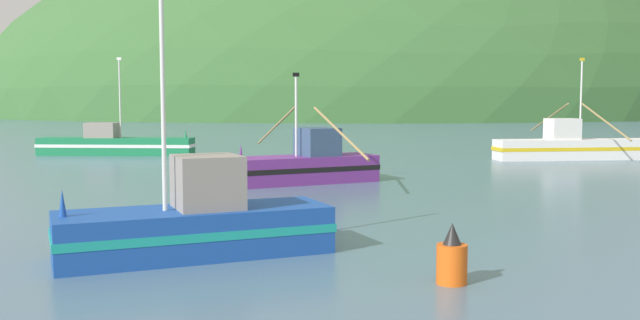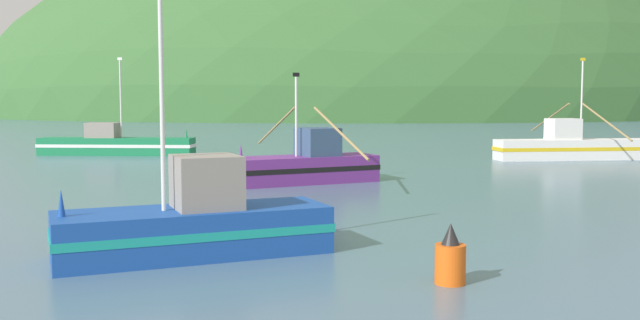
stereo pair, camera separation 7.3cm
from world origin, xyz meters
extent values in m
ellipsoid|color=#386633|center=(-13.10, 203.16, 0.00)|extent=(208.35, 166.68, 101.67)
cube|color=#6B2D84|center=(-3.37, 29.10, 0.69)|extent=(7.66, 5.90, 1.38)
cube|color=black|center=(-3.37, 29.10, 0.76)|extent=(7.73, 5.96, 0.25)
cone|color=#6B2D84|center=(-6.32, 27.35, 1.73)|extent=(0.27, 0.27, 0.70)
cube|color=#334C6B|center=(-2.74, 29.47, 2.09)|extent=(2.62, 2.75, 1.43)
cylinder|color=silver|center=(-3.77, 28.86, 3.38)|extent=(0.12, 0.12, 4.01)
cube|color=black|center=(-3.77, 28.86, 5.50)|extent=(0.33, 0.21, 0.20)
cylinder|color=#997F4C|center=(-1.38, 25.73, 2.76)|extent=(2.86, 4.72, 2.28)
cylinder|color=#997F4C|center=(-5.36, 32.46, 2.76)|extent=(2.86, 4.72, 2.28)
cube|color=#197A47|center=(-19.78, 46.01, 0.67)|extent=(11.90, 2.31, 1.34)
cube|color=white|center=(-19.78, 46.01, 0.73)|extent=(12.02, 2.34, 0.24)
cone|color=#197A47|center=(-14.33, 46.13, 1.69)|extent=(0.20, 0.20, 0.70)
cube|color=gray|center=(-20.85, 45.99, 1.91)|extent=(2.35, 1.76, 1.15)
cylinder|color=silver|center=(-19.40, 46.02, 4.29)|extent=(0.12, 0.12, 5.91)
cube|color=white|center=(-19.40, 46.02, 7.37)|extent=(0.36, 0.04, 0.20)
cube|color=white|center=(14.23, 44.70, 0.72)|extent=(11.52, 4.36, 1.45)
cube|color=gold|center=(14.23, 44.70, 0.80)|extent=(11.63, 4.40, 0.26)
cube|color=silver|center=(13.36, 44.51, 2.19)|extent=(2.38, 2.14, 1.48)
cylinder|color=silver|center=(14.66, 44.79, 4.21)|extent=(0.12, 0.12, 5.52)
cube|color=gold|center=(14.66, 44.79, 7.09)|extent=(0.36, 0.11, 0.20)
cylinder|color=#997F4C|center=(13.37, 48.69, 2.86)|extent=(1.43, 6.09, 2.34)
cylinder|color=#997F4C|center=(15.10, 40.71, 2.86)|extent=(1.43, 6.09, 2.34)
cube|color=#19479E|center=(-4.55, 12.07, 0.64)|extent=(7.57, 5.46, 1.29)
cube|color=teal|center=(-4.55, 12.07, 0.71)|extent=(7.64, 5.52, 0.23)
cone|color=#19479E|center=(-7.53, 10.53, 1.64)|extent=(0.27, 0.27, 0.70)
cube|color=gray|center=(-4.22, 12.24, 2.01)|extent=(2.36, 2.39, 1.44)
cylinder|color=silver|center=(-5.25, 11.71, 4.22)|extent=(0.12, 0.12, 5.86)
cylinder|color=#E55914|center=(2.11, 9.70, 0.46)|extent=(0.71, 0.71, 0.92)
cone|color=black|center=(2.11, 9.70, 1.17)|extent=(0.43, 0.43, 0.50)
camera|label=1|loc=(0.42, -6.37, 4.23)|focal=39.37mm
camera|label=2|loc=(0.50, -6.37, 4.23)|focal=39.37mm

